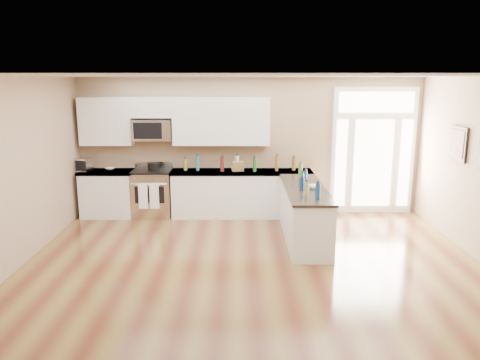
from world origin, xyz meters
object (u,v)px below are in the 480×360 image
object	(u,v)px
kitchen_range	(153,193)
toaster_oven	(83,165)
peninsula_cabinet	(304,216)
stockpot	(154,166)

from	to	relation	value
kitchen_range	toaster_oven	bearing A→B (deg)	-178.68
peninsula_cabinet	toaster_oven	distance (m)	4.55
toaster_oven	kitchen_range	bearing A→B (deg)	20.94
peninsula_cabinet	kitchen_range	world-z (taller)	kitchen_range
stockpot	toaster_oven	size ratio (longest dim) A/B	0.75
kitchen_range	stockpot	world-z (taller)	stockpot
peninsula_cabinet	stockpot	xyz separation A→B (m)	(-2.85, 1.41, 0.61)
peninsula_cabinet	kitchen_range	distance (m)	3.25
stockpot	toaster_oven	bearing A→B (deg)	179.55
kitchen_range	stockpot	size ratio (longest dim) A/B	4.55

